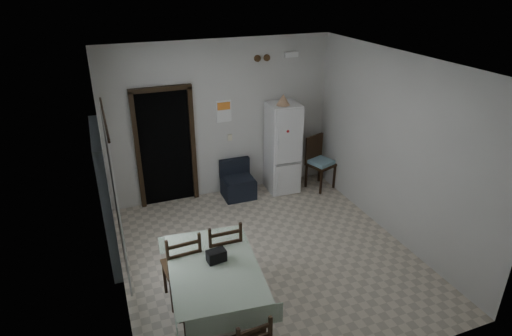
{
  "coord_description": "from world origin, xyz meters",
  "views": [
    {
      "loc": [
        -2.1,
        -4.9,
        3.94
      ],
      "look_at": [
        0.0,
        0.5,
        1.25
      ],
      "focal_mm": 30.0,
      "sensor_mm": 36.0,
      "label": 1
    }
  ],
  "objects": [
    {
      "name": "emergency_light",
      "position": [
        1.35,
        2.21,
        2.55
      ],
      "size": [
        0.25,
        0.07,
        0.09
      ],
      "primitive_type": "cube",
      "color": "white",
      "rests_on": "ground"
    },
    {
      "name": "calendar",
      "position": [
        0.05,
        2.24,
        1.62
      ],
      "size": [
        0.28,
        0.02,
        0.4
      ],
      "primitive_type": "cube",
      "color": "white",
      "rests_on": "ground"
    },
    {
      "name": "calendar_image",
      "position": [
        0.05,
        2.23,
        1.72
      ],
      "size": [
        0.24,
        0.01,
        0.14
      ],
      "primitive_type": "cube",
      "color": "orange",
      "rests_on": "ground"
    },
    {
      "name": "vent_left",
      "position": [
        0.7,
        2.23,
        2.52
      ],
      "size": [
        0.12,
        0.03,
        0.12
      ],
      "primitive_type": "cylinder",
      "rotation": [
        1.57,
        0.0,
        0.0
      ],
      "color": "#503720",
      "rests_on": "ground"
    },
    {
      "name": "vent_right",
      "position": [
        0.88,
        2.23,
        2.52
      ],
      "size": [
        0.12,
        0.03,
        0.12
      ],
      "primitive_type": "cylinder",
      "rotation": [
        1.57,
        0.0,
        0.0
      ],
      "color": "#503720",
      "rests_on": "ground"
    },
    {
      "name": "corner_chair",
      "position": [
        1.82,
        1.7,
        0.52
      ],
      "size": [
        0.58,
        0.58,
        1.05
      ],
      "primitive_type": null,
      "rotation": [
        0.0,
        0.0,
        0.34
      ],
      "color": "black",
      "rests_on": "ground"
    },
    {
      "name": "curtain_rod",
      "position": [
        -2.03,
        -0.2,
        2.5
      ],
      "size": [
        0.02,
        1.6,
        0.02
      ],
      "primitive_type": "cylinder",
      "rotation": [
        1.57,
        0.0,
        0.0
      ],
      "color": "black",
      "rests_on": "ground"
    },
    {
      "name": "dining_chair_far_right",
      "position": [
        -0.83,
        -0.4,
        0.54
      ],
      "size": [
        0.47,
        0.47,
        1.08
      ],
      "primitive_type": null,
      "rotation": [
        0.0,
        0.0,
        3.13
      ],
      "color": "black",
      "rests_on": "ground"
    },
    {
      "name": "navy_seat",
      "position": [
        0.2,
        1.93,
        0.35
      ],
      "size": [
        0.59,
        0.57,
        0.7
      ],
      "primitive_type": null,
      "rotation": [
        0.0,
        0.0,
        -0.02
      ],
      "color": "black",
      "rests_on": "ground"
    },
    {
      "name": "window_recess",
      "position": [
        -2.15,
        -0.2,
        1.55
      ],
      "size": [
        0.1,
        1.2,
        1.6
      ],
      "primitive_type": "cube",
      "color": "silver",
      "rests_on": "ground"
    },
    {
      "name": "curtain",
      "position": [
        -2.04,
        -0.2,
        1.55
      ],
      "size": [
        0.02,
        1.45,
        1.85
      ],
      "primitive_type": "cube",
      "color": "silver",
      "rests_on": "ground"
    },
    {
      "name": "dining_chair_far_left",
      "position": [
        -1.38,
        -0.45,
        0.54
      ],
      "size": [
        0.49,
        0.49,
        1.08
      ],
      "primitive_type": null,
      "rotation": [
        0.0,
        0.0,
        3.19
      ],
      "color": "black",
      "rests_on": "ground"
    },
    {
      "name": "ceiling",
      "position": [
        0.0,
        0.0,
        2.9
      ],
      "size": [
        4.2,
        4.5,
        0.02
      ],
      "primitive_type": null,
      "color": "white",
      "rests_on": "ground"
    },
    {
      "name": "wall_right",
      "position": [
        2.1,
        0.0,
        1.45
      ],
      "size": [
        0.02,
        4.5,
        2.9
      ],
      "primitive_type": null,
      "color": "beige",
      "rests_on": "ground"
    },
    {
      "name": "wall_left",
      "position": [
        -2.1,
        0.0,
        1.45
      ],
      "size": [
        0.02,
        4.5,
        2.9
      ],
      "primitive_type": null,
      "color": "beige",
      "rests_on": "ground"
    },
    {
      "name": "black_bag",
      "position": [
        -1.04,
        -0.89,
        0.88
      ],
      "size": [
        0.24,
        0.16,
        0.14
      ],
      "primitive_type": "cube",
      "rotation": [
        0.0,
        0.0,
        0.11
      ],
      "color": "black",
      "rests_on": "dining_table"
    },
    {
      "name": "doorway",
      "position": [
        -1.05,
        2.45,
        1.06
      ],
      "size": [
        1.06,
        0.52,
        2.22
      ],
      "color": "black",
      "rests_on": "ground"
    },
    {
      "name": "wall_back",
      "position": [
        0.0,
        2.25,
        1.45
      ],
      "size": [
        4.2,
        0.02,
        2.9
      ],
      "primitive_type": null,
      "color": "beige",
      "rests_on": "ground"
    },
    {
      "name": "fridge",
      "position": [
        1.09,
        1.93,
        0.87
      ],
      "size": [
        0.59,
        0.59,
        1.74
      ],
      "primitive_type": null,
      "rotation": [
        0.0,
        0.0,
        -0.05
      ],
      "color": "silver",
      "rests_on": "ground"
    },
    {
      "name": "ground",
      "position": [
        0.0,
        0.0,
        0.0
      ],
      "size": [
        4.5,
        4.5,
        0.0
      ],
      "primitive_type": "plane",
      "color": "#C0B39C",
      "rests_on": "ground"
    },
    {
      "name": "tan_cone",
      "position": [
        1.05,
        1.85,
        1.84
      ],
      "size": [
        0.25,
        0.25,
        0.2
      ],
      "primitive_type": "cone",
      "rotation": [
        0.0,
        0.0,
        -0.02
      ],
      "color": "tan",
      "rests_on": "fridge"
    },
    {
      "name": "wall_front",
      "position": [
        0.0,
        -2.25,
        1.45
      ],
      "size": [
        4.2,
        0.02,
        2.9
      ],
      "primitive_type": null,
      "color": "beige",
      "rests_on": "ground"
    },
    {
      "name": "dining_table",
      "position": [
        -1.1,
        -0.97,
        0.41
      ],
      "size": [
        1.18,
        1.65,
        0.81
      ],
      "primitive_type": null,
      "rotation": [
        0.0,
        0.0,
        -0.11
      ],
      "color": "#AABFA3",
      "rests_on": "ground"
    },
    {
      "name": "light_switch",
      "position": [
        0.15,
        2.24,
        1.1
      ],
      "size": [
        0.08,
        0.02,
        0.12
      ],
      "primitive_type": "cube",
      "color": "beige",
      "rests_on": "ground"
    }
  ]
}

